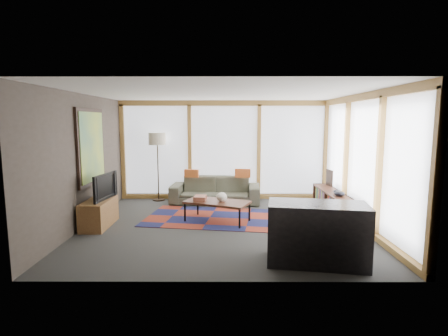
{
  "coord_description": "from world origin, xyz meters",
  "views": [
    {
      "loc": [
        0.02,
        -6.79,
        2.07
      ],
      "look_at": [
        0.0,
        0.4,
        1.1
      ],
      "focal_mm": 28.0,
      "sensor_mm": 36.0,
      "label": 1
    }
  ],
  "objects_px": {
    "coffee_table": "(217,211)",
    "bar_counter": "(317,234)",
    "television": "(101,186)",
    "bookshelf": "(332,203)",
    "tv_console": "(99,213)",
    "sofa": "(215,190)",
    "floor_lamp": "(158,167)"
  },
  "relations": [
    {
      "from": "coffee_table",
      "to": "bar_counter",
      "type": "bearing_deg",
      "value": -54.84
    },
    {
      "from": "coffee_table",
      "to": "television",
      "type": "height_order",
      "value": "television"
    },
    {
      "from": "coffee_table",
      "to": "television",
      "type": "bearing_deg",
      "value": -172.82
    },
    {
      "from": "bookshelf",
      "to": "bar_counter",
      "type": "height_order",
      "value": "bar_counter"
    },
    {
      "from": "coffee_table",
      "to": "tv_console",
      "type": "bearing_deg",
      "value": -171.86
    },
    {
      "from": "sofa",
      "to": "bar_counter",
      "type": "xyz_separation_m",
      "value": [
        1.59,
        -3.83,
        0.12
      ]
    },
    {
      "from": "bookshelf",
      "to": "television",
      "type": "distance_m",
      "value": 4.96
    },
    {
      "from": "television",
      "to": "bar_counter",
      "type": "height_order",
      "value": "television"
    },
    {
      "from": "coffee_table",
      "to": "bookshelf",
      "type": "xyz_separation_m",
      "value": [
        2.57,
        0.62,
        0.04
      ]
    },
    {
      "from": "floor_lamp",
      "to": "bar_counter",
      "type": "xyz_separation_m",
      "value": [
        3.09,
        -4.09,
        -0.44
      ]
    },
    {
      "from": "floor_lamp",
      "to": "tv_console",
      "type": "height_order",
      "value": "floor_lamp"
    },
    {
      "from": "sofa",
      "to": "bar_counter",
      "type": "distance_m",
      "value": 4.15
    },
    {
      "from": "bookshelf",
      "to": "tv_console",
      "type": "relative_size",
      "value": 1.91
    },
    {
      "from": "coffee_table",
      "to": "television",
      "type": "xyz_separation_m",
      "value": [
        -2.28,
        -0.29,
        0.58
      ]
    },
    {
      "from": "floor_lamp",
      "to": "tv_console",
      "type": "bearing_deg",
      "value": -108.04
    },
    {
      "from": "floor_lamp",
      "to": "coffee_table",
      "type": "relative_size",
      "value": 1.37
    },
    {
      "from": "coffee_table",
      "to": "bar_counter",
      "type": "distance_m",
      "value": 2.62
    },
    {
      "from": "floor_lamp",
      "to": "coffee_table",
      "type": "distance_m",
      "value": 2.6
    },
    {
      "from": "bar_counter",
      "to": "bookshelf",
      "type": "bearing_deg",
      "value": 77.88
    },
    {
      "from": "tv_console",
      "to": "television",
      "type": "xyz_separation_m",
      "value": [
        0.05,
        0.05,
        0.53
      ]
    },
    {
      "from": "sofa",
      "to": "coffee_table",
      "type": "relative_size",
      "value": 1.74
    },
    {
      "from": "floor_lamp",
      "to": "bookshelf",
      "type": "xyz_separation_m",
      "value": [
        4.16,
        -1.33,
        -0.63
      ]
    },
    {
      "from": "sofa",
      "to": "television",
      "type": "bearing_deg",
      "value": -134.2
    },
    {
      "from": "floor_lamp",
      "to": "coffee_table",
      "type": "xyz_separation_m",
      "value": [
        1.59,
        -1.95,
        -0.67
      ]
    },
    {
      "from": "coffee_table",
      "to": "bar_counter",
      "type": "relative_size",
      "value": 0.91
    },
    {
      "from": "floor_lamp",
      "to": "bar_counter",
      "type": "bearing_deg",
      "value": -52.9
    },
    {
      "from": "sofa",
      "to": "coffee_table",
      "type": "distance_m",
      "value": 1.7
    },
    {
      "from": "tv_console",
      "to": "bar_counter",
      "type": "height_order",
      "value": "bar_counter"
    },
    {
      "from": "coffee_table",
      "to": "tv_console",
      "type": "xyz_separation_m",
      "value": [
        -2.33,
        -0.33,
        0.05
      ]
    },
    {
      "from": "tv_console",
      "to": "television",
      "type": "distance_m",
      "value": 0.53
    },
    {
      "from": "coffee_table",
      "to": "television",
      "type": "distance_m",
      "value": 2.37
    },
    {
      "from": "floor_lamp",
      "to": "tv_console",
      "type": "xyz_separation_m",
      "value": [
        -0.74,
        -2.28,
        -0.62
      ]
    }
  ]
}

